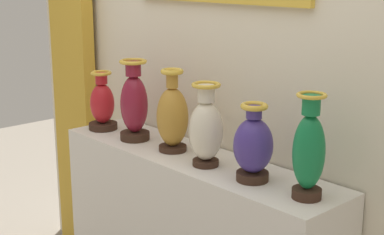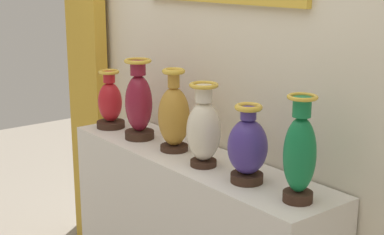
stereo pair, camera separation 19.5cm
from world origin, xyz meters
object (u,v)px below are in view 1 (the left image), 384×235
Objects in this scene: vase_burgundy at (134,104)px; vase_ivory at (206,129)px; vase_crimson at (102,105)px; vase_emerald at (309,151)px; vase_indigo at (253,146)px; vase_ochre at (172,116)px.

vase_burgundy is 0.54m from vase_ivory.
vase_emerald reaches higher than vase_crimson.
vase_crimson is 1.36m from vase_emerald.
vase_burgundy is 1.26× the size of vase_indigo.
vase_indigo is at bearing 0.54° from vase_crimson.
vase_ochre is (0.56, 0.03, 0.04)m from vase_crimson.
vase_crimson is 0.28m from vase_burgundy.
vase_ivory is (0.54, -0.01, -0.02)m from vase_burgundy.
vase_ivory reaches higher than vase_indigo.
vase_crimson is 0.80× the size of vase_ochre.
vase_emerald reaches higher than vase_ivory.
vase_ochre is at bearing 177.93° from vase_indigo.
vase_burgundy reaches higher than vase_crimson.
vase_burgundy is 1.08m from vase_emerald.
vase_ivory is 0.91× the size of vase_emerald.
vase_ivory is at bearing -177.27° from vase_indigo.
vase_ivory is at bearing -177.49° from vase_emerald.
vase_indigo is (0.53, -0.02, -0.02)m from vase_ochre.
vase_burgundy is 1.01× the size of vase_emerald.
vase_ochre reaches higher than vase_indigo.
vase_emerald is (0.27, 0.01, 0.04)m from vase_indigo.
vase_emerald is (1.08, 0.01, 0.00)m from vase_burgundy.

